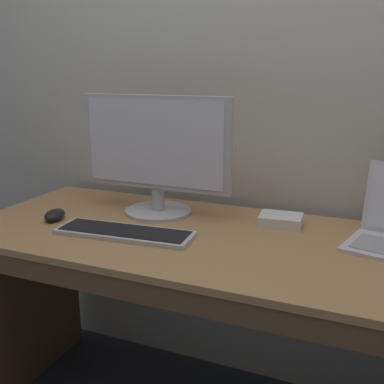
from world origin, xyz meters
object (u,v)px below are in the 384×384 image
at_px(external_monitor, 155,153).
at_px(wired_keyboard, 125,232).
at_px(computer_mouse, 55,215).
at_px(external_drive_box, 281,220).

relative_size(external_monitor, wired_keyboard, 1.24).
xyz_separation_m(wired_keyboard, computer_mouse, (-0.31, 0.04, 0.01)).
distance_m(computer_mouse, external_drive_box, 0.80).
distance_m(external_monitor, external_drive_box, 0.51).
xyz_separation_m(external_monitor, wired_keyboard, (0.01, -0.24, -0.22)).
relative_size(wired_keyboard, external_drive_box, 3.23).
distance_m(wired_keyboard, computer_mouse, 0.31).
height_order(wired_keyboard, external_drive_box, external_drive_box).
bearing_deg(external_drive_box, computer_mouse, -161.22).
bearing_deg(external_monitor, external_drive_box, 6.53).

